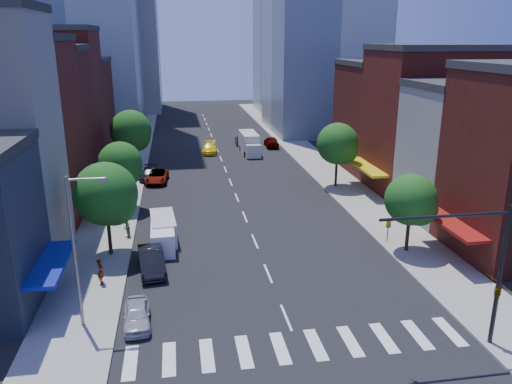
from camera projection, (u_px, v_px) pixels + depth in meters
ground at (286, 318)px, 30.22m from camera, size 220.00×220.00×0.00m
sidewalk_left at (128, 165)px, 65.99m from camera, size 5.00×120.00×0.15m
sidewalk_right at (311, 158)px, 69.83m from camera, size 5.00×120.00×0.15m
crosswalk at (298, 346)px, 27.39m from camera, size 19.00×3.00×0.01m
bldg_left_2 at (5, 135)px, 43.96m from camera, size 12.00×9.00×16.00m
bldg_left_3 at (31, 125)px, 52.12m from camera, size 12.00×8.00×15.00m
bldg_left_4 at (49, 105)px, 59.83m from camera, size 12.00×9.00×17.00m
bldg_left_5 at (66, 111)px, 69.38m from camera, size 12.00×10.00×13.00m
bldg_right_1 at (475, 154)px, 45.81m from camera, size 12.00×8.00×12.00m
bldg_right_2 at (429, 122)px, 53.85m from camera, size 12.00×10.00×15.00m
bldg_right_3 at (390, 117)px, 63.57m from camera, size 12.00×10.00×13.00m
traffic_signal at (490, 277)px, 26.28m from camera, size 7.24×2.24×8.00m
streetlight at (77, 243)px, 27.79m from camera, size 2.25×0.25×9.00m
tree_left_near at (108, 196)px, 37.34m from camera, size 4.80×4.80×7.30m
tree_left_mid at (122, 165)px, 47.81m from camera, size 4.20×4.20×6.65m
tree_left_far at (132, 132)px, 60.81m from camera, size 5.00×5.00×7.75m
tree_right_near at (413, 202)px, 38.24m from camera, size 4.00×4.00×6.20m
tree_right_far at (339, 145)px, 55.01m from camera, size 4.60×4.60×7.20m
parked_car_front at (137, 315)px, 29.30m from camera, size 1.77×3.91×1.30m
parked_car_second at (151, 260)px, 36.05m from camera, size 2.32×5.14×1.64m
parked_car_third at (157, 176)px, 58.26m from camera, size 2.79×5.30×1.42m
parked_car_rear at (149, 174)px, 59.32m from camera, size 2.33×4.93×1.39m
cargo_van_near at (163, 229)px, 41.53m from camera, size 2.29×4.94×2.05m
cargo_van_far at (163, 238)px, 39.70m from camera, size 1.95×4.57×1.93m
taxi at (210, 148)px, 73.12m from camera, size 2.64×5.29×1.47m
traffic_car_oncoming at (240, 141)px, 78.82m from camera, size 1.50×4.12×1.35m
traffic_car_far at (271, 142)px, 77.26m from camera, size 2.14×4.85×1.62m
box_truck at (249, 144)px, 72.71m from camera, size 2.41×7.44×2.98m
pedestrian_near at (101, 271)px, 33.82m from camera, size 0.53×0.73×1.86m
pedestrian_far at (126, 228)px, 41.90m from camera, size 0.80×0.91×1.56m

